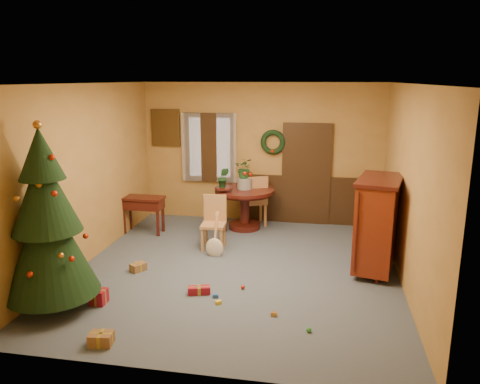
% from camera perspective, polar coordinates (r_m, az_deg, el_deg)
% --- Properties ---
extents(room_envelope, '(5.50, 5.50, 5.50)m').
position_cam_1_polar(room_envelope, '(9.79, 3.74, 2.72)').
color(room_envelope, '#394553').
rests_on(room_envelope, ground).
extents(dining_table, '(1.20, 1.20, 0.83)m').
position_cam_1_polar(dining_table, '(9.40, 0.56, -1.08)').
color(dining_table, black).
rests_on(dining_table, floor).
extents(urn, '(0.30, 0.30, 0.22)m').
position_cam_1_polar(urn, '(9.31, 0.57, 1.04)').
color(urn, slate).
rests_on(urn, dining_table).
extents(centerpiece_plant, '(0.37, 0.32, 0.41)m').
position_cam_1_polar(centerpiece_plant, '(9.25, 0.57, 2.94)').
color(centerpiece_plant, '#1E4C23').
rests_on(centerpiece_plant, urn).
extents(chair_near, '(0.43, 0.43, 0.95)m').
position_cam_1_polar(chair_near, '(8.37, -3.18, -3.44)').
color(chair_near, '#A47141').
rests_on(chair_near, floor).
extents(chair_far, '(0.60, 0.60, 1.06)m').
position_cam_1_polar(chair_far, '(9.58, 1.87, -0.85)').
color(chair_far, '#A47141').
rests_on(chair_far, floor).
extents(guitar, '(0.37, 0.51, 0.71)m').
position_cam_1_polar(guitar, '(8.00, -3.14, -5.38)').
color(guitar, beige).
rests_on(guitar, floor).
extents(plant_stand, '(0.35, 0.35, 0.90)m').
position_cam_1_polar(plant_stand, '(9.22, -2.02, -1.49)').
color(plant_stand, black).
rests_on(plant_stand, floor).
extents(stand_plant, '(0.24, 0.21, 0.40)m').
position_cam_1_polar(stand_plant, '(9.09, -2.05, 1.78)').
color(stand_plant, '#19471E').
rests_on(stand_plant, plant_stand).
extents(christmas_tree, '(1.20, 1.20, 2.48)m').
position_cam_1_polar(christmas_tree, '(6.46, -22.44, -3.53)').
color(christmas_tree, '#382111').
rests_on(christmas_tree, floor).
extents(writing_desk, '(0.83, 0.42, 0.73)m').
position_cam_1_polar(writing_desk, '(9.33, -11.74, -1.65)').
color(writing_desk, black).
rests_on(writing_desk, floor).
extents(sideboard, '(0.87, 1.28, 1.50)m').
position_cam_1_polar(sideboard, '(7.56, 16.39, -3.54)').
color(sideboard, '#5F220A').
rests_on(sideboard, floor).
extents(gift_a, '(0.29, 0.23, 0.14)m').
position_cam_1_polar(gift_a, '(5.84, -16.57, -16.77)').
color(gift_a, brown).
rests_on(gift_a, floor).
extents(gift_b, '(0.21, 0.21, 0.21)m').
position_cam_1_polar(gift_b, '(6.76, -16.84, -12.11)').
color(gift_b, maroon).
rests_on(gift_b, floor).
extents(gift_c, '(0.26, 0.28, 0.13)m').
position_cam_1_polar(gift_c, '(7.67, -12.31, -8.93)').
color(gift_c, brown).
rests_on(gift_c, floor).
extents(gift_d, '(0.33, 0.22, 0.11)m').
position_cam_1_polar(gift_d, '(6.79, -5.02, -11.84)').
color(gift_d, maroon).
rests_on(gift_d, floor).
extents(toy_a, '(0.09, 0.07, 0.05)m').
position_cam_1_polar(toy_a, '(6.68, -3.01, -12.54)').
color(toy_a, '#254FA1').
rests_on(toy_a, floor).
extents(toy_b, '(0.06, 0.06, 0.06)m').
position_cam_1_polar(toy_b, '(5.92, 8.39, -16.29)').
color(toy_b, '#238228').
rests_on(toy_b, floor).
extents(toy_c, '(0.09, 0.09, 0.05)m').
position_cam_1_polar(toy_c, '(6.50, -2.64, -13.29)').
color(toy_c, yellow).
rests_on(toy_c, floor).
extents(toy_d, '(0.06, 0.06, 0.06)m').
position_cam_1_polar(toy_d, '(6.91, 0.36, -11.51)').
color(toy_d, '#B5230C').
rests_on(toy_d, floor).
extents(toy_e, '(0.08, 0.06, 0.05)m').
position_cam_1_polar(toy_e, '(6.23, 4.16, -14.63)').
color(toy_e, '#C07B2D').
rests_on(toy_e, floor).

